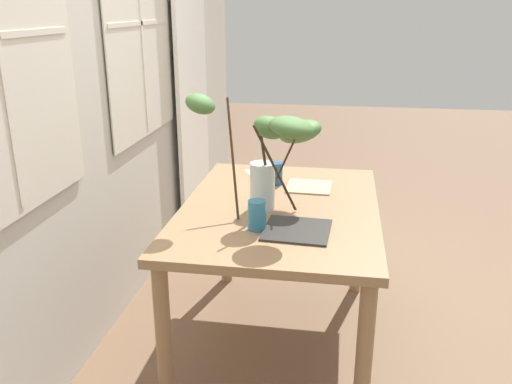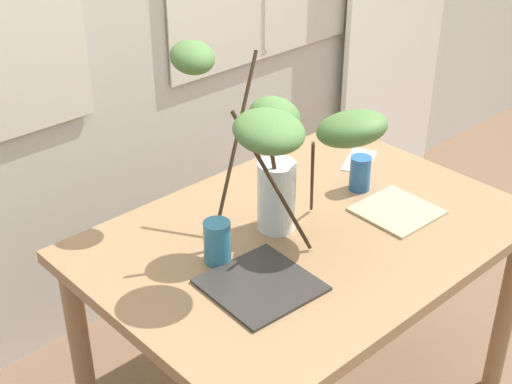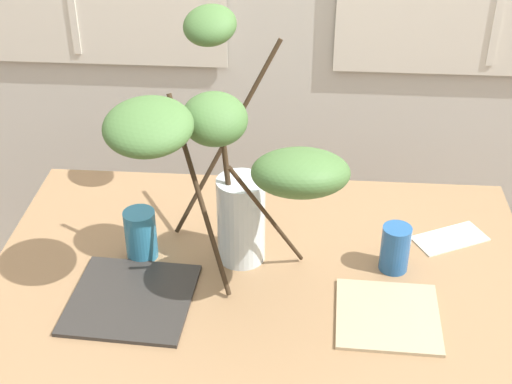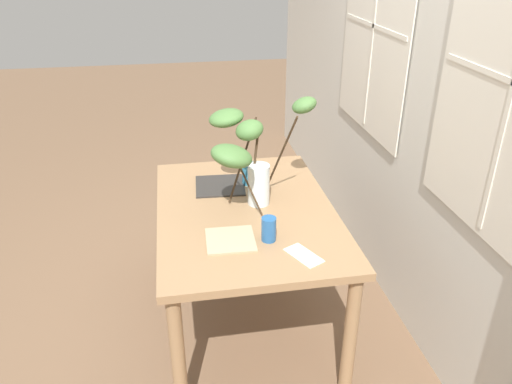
{
  "view_description": "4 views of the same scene",
  "coord_description": "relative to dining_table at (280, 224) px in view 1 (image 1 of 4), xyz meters",
  "views": [
    {
      "loc": [
        -2.36,
        -0.27,
        1.65
      ],
      "look_at": [
        -0.03,
        0.11,
        0.82
      ],
      "focal_mm": 37.59,
      "sensor_mm": 36.0,
      "label": 1
    },
    {
      "loc": [
        -1.38,
        -1.26,
        1.96
      ],
      "look_at": [
        -0.09,
        0.13,
        0.86
      ],
      "focal_mm": 51.48,
      "sensor_mm": 36.0,
      "label": 2
    },
    {
      "loc": [
        0.09,
        -1.36,
        1.86
      ],
      "look_at": [
        -0.02,
        0.07,
        0.94
      ],
      "focal_mm": 51.5,
      "sensor_mm": 36.0,
      "label": 3
    },
    {
      "loc": [
        2.26,
        -0.34,
        2.01
      ],
      "look_at": [
        -0.02,
        0.06,
        0.83
      ],
      "focal_mm": 34.88,
      "sensor_mm": 36.0,
      "label": 4
    }
  ],
  "objects": [
    {
      "name": "dining_table",
      "position": [
        0.0,
        0.0,
        0.0
      ],
      "size": [
        1.31,
        0.92,
        0.75
      ],
      "color": "#93704C",
      "rests_on": "ground"
    },
    {
      "name": "plate_square_right",
      "position": [
        0.29,
        -0.12,
        0.1
      ],
      "size": [
        0.23,
        0.23,
        0.01
      ],
      "primitive_type": "cube",
      "rotation": [
        0.0,
        0.0,
        -0.03
      ],
      "color": "tan",
      "rests_on": "dining_table"
    },
    {
      "name": "vase_with_branches",
      "position": [
        -0.07,
        0.02,
        0.41
      ],
      "size": [
        0.58,
        0.65,
        0.57
      ],
      "color": "silver",
      "rests_on": "dining_table"
    },
    {
      "name": "curtain_sheer_side",
      "position": [
        1.51,
        0.84,
        0.49
      ],
      "size": [
        0.73,
        0.03,
        2.29
      ],
      "primitive_type": "cube",
      "color": "white",
      "rests_on": "ground"
    },
    {
      "name": "drinking_glass_blue_left",
      "position": [
        -0.3,
        0.06,
        0.16
      ],
      "size": [
        0.08,
        0.08,
        0.13
      ],
      "primitive_type": "cylinder",
      "color": "teal",
      "rests_on": "dining_table"
    },
    {
      "name": "ground",
      "position": [
        0.0,
        0.0,
        -0.65
      ],
      "size": [
        14.0,
        14.0,
        0.0
      ],
      "primitive_type": "plane",
      "color": "brown"
    },
    {
      "name": "drinking_glass_blue_right",
      "position": [
        0.32,
        0.06,
        0.15
      ],
      "size": [
        0.07,
        0.07,
        0.12
      ],
      "primitive_type": "cylinder",
      "color": "#235693",
      "rests_on": "dining_table"
    },
    {
      "name": "back_wall_with_windows",
      "position": [
        0.0,
        0.96,
        0.83
      ],
      "size": [
        5.97,
        0.14,
        2.96
      ],
      "color": "beige",
      "rests_on": "ground"
    },
    {
      "name": "plate_square_left",
      "position": [
        -0.29,
        -0.11,
        0.1
      ],
      "size": [
        0.29,
        0.29,
        0.01
      ],
      "primitive_type": "cube",
      "rotation": [
        0.0,
        0.0,
        -0.06
      ],
      "color": "#2D2B28",
      "rests_on": "dining_table"
    },
    {
      "name": "napkin_folded",
      "position": [
        0.47,
        0.19,
        0.1
      ],
      "size": [
        0.21,
        0.16,
        0.0
      ],
      "primitive_type": "cube",
      "rotation": [
        0.0,
        0.0,
        0.47
      ],
      "color": "silver",
      "rests_on": "dining_table"
    }
  ]
}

